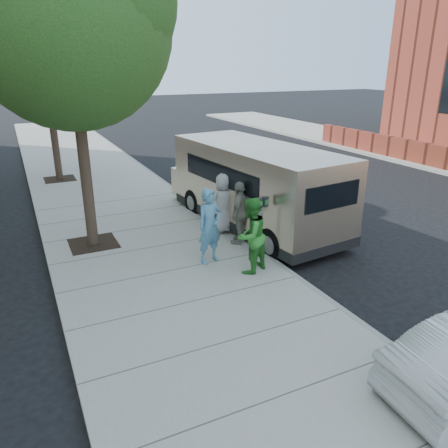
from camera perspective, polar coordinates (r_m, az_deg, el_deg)
The scene contains 11 objects.
ground at distance 10.49m, azimuth -1.78°, elevation -5.77°, with size 120.00×120.00×0.00m, color black.
sidewalk at distance 10.14m, azimuth -6.98°, elevation -6.43°, with size 5.00×60.00×0.15m, color gray.
curb_face at distance 11.07m, azimuth 5.06°, elevation -3.98°, with size 0.12×60.00×0.16m, color gray.
tree_near at distance 11.19m, azimuth -19.43°, elevation 24.05°, with size 4.62×4.60×7.53m.
tree_far at distance 18.70m, azimuth -22.37°, elevation 19.68°, with size 3.92×3.80×6.49m.
parking_meter at distance 10.27m, azimuth 4.94°, elevation 1.20°, with size 0.33×0.17×1.54m.
van at distance 12.77m, azimuth 3.90°, elevation 5.15°, with size 2.84×6.75×2.44m.
person_officer at distance 10.15m, azimuth -1.87°, elevation -0.26°, with size 0.65×0.43×1.79m, color teal.
person_green_shirt at distance 9.69m, azimuth 3.50°, elevation -1.52°, with size 0.84×0.66×1.73m, color #2E872C.
person_gray_shirt at distance 12.05m, azimuth -0.04°, elevation 2.75°, with size 0.81×0.53×1.66m, color #A9A9AC.
person_striped_polo at distance 11.28m, azimuth 2.07°, elevation 1.48°, with size 0.97×0.40×1.66m, color gray.
Camera 1 is at (-3.81, -8.63, 4.59)m, focal length 35.00 mm.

